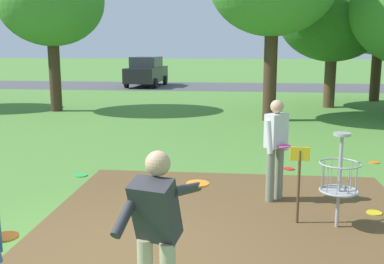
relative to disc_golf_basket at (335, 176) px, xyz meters
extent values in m
plane|color=#518438|center=(-2.99, -1.45, -0.75)|extent=(160.00, 160.00, 0.00)
cube|color=brown|center=(-1.48, 0.34, -0.75)|extent=(5.59, 4.54, 0.01)
cylinder|color=#9E9EA3|center=(0.06, -0.01, -0.08)|extent=(0.05, 0.05, 1.35)
cylinder|color=#9E9EA3|center=(0.06, -0.01, 0.62)|extent=(0.24, 0.24, 0.04)
torus|color=#9E9EA3|center=(0.06, -0.01, 0.20)|extent=(0.58, 0.58, 0.02)
torus|color=#9E9EA3|center=(0.06, -0.01, -0.20)|extent=(0.55, 0.55, 0.03)
cylinder|color=#9E9EA3|center=(0.06, -0.01, -0.22)|extent=(0.48, 0.48, 0.02)
cylinder|color=gray|center=(0.30, -0.01, 0.00)|extent=(0.01, 0.01, 0.40)
cylinder|color=gray|center=(0.25, 0.13, 0.00)|extent=(0.01, 0.01, 0.40)
cylinder|color=gray|center=(0.13, 0.22, 0.00)|extent=(0.01, 0.01, 0.40)
cylinder|color=gray|center=(-0.01, 0.22, 0.00)|extent=(0.01, 0.01, 0.40)
cylinder|color=gray|center=(-0.13, 0.13, 0.00)|extent=(0.01, 0.01, 0.40)
cylinder|color=gray|center=(-0.18, -0.01, 0.00)|extent=(0.01, 0.01, 0.40)
cylinder|color=gray|center=(-0.13, -0.15, 0.00)|extent=(0.01, 0.01, 0.40)
cylinder|color=gray|center=(-0.01, -0.24, 0.00)|extent=(0.01, 0.01, 0.40)
cylinder|color=gray|center=(0.13, -0.24, 0.00)|extent=(0.01, 0.01, 0.40)
cylinder|color=gray|center=(0.25, -0.15, 0.00)|extent=(0.01, 0.01, 0.40)
cylinder|color=#4C3823|center=(-0.49, 0.09, -0.20)|extent=(0.04, 0.04, 1.10)
cube|color=gold|center=(-0.49, 0.09, 0.30)|extent=(0.28, 0.03, 0.20)
cylinder|color=slate|center=(-0.68, 1.15, -0.29)|extent=(0.14, 0.14, 0.92)
cylinder|color=slate|center=(-0.84, 1.00, -0.29)|extent=(0.14, 0.14, 0.92)
cube|color=silver|center=(-0.76, 1.08, 0.45)|extent=(0.41, 0.41, 0.56)
sphere|color=tan|center=(-0.76, 1.08, 0.85)|extent=(0.22, 0.22, 0.22)
cylinder|color=silver|center=(-0.61, 1.20, 0.36)|extent=(0.18, 0.18, 0.55)
cylinder|color=silver|center=(-0.88, 0.93, 0.36)|extent=(0.18, 0.18, 0.55)
cylinder|color=#E53D99|center=(-0.63, 0.95, 0.22)|extent=(0.22, 0.22, 0.02)
cylinder|color=orange|center=(-3.35, -2.91, 0.22)|extent=(0.22, 0.22, 0.02)
cube|color=#2D2D33|center=(-2.07, -2.75, 0.45)|extent=(0.45, 0.47, 0.60)
sphere|color=tan|center=(-2.05, -2.69, 0.85)|extent=(0.22, 0.22, 0.22)
cylinder|color=#2D2D33|center=(-1.83, -2.51, 0.56)|extent=(0.25, 0.59, 0.21)
cylinder|color=orange|center=(-1.75, -2.24, 0.53)|extent=(0.22, 0.22, 0.02)
cylinder|color=#2D2D33|center=(-2.27, -2.88, 0.49)|extent=(0.22, 0.48, 0.37)
cylinder|color=orange|center=(1.64, 3.81, -0.74)|extent=(0.22, 0.22, 0.02)
cylinder|color=green|center=(-4.51, 2.13, -0.74)|extent=(0.25, 0.25, 0.02)
cylinder|color=gold|center=(0.76, 0.61, -0.74)|extent=(0.23, 0.23, 0.02)
cylinder|color=red|center=(-0.30, 3.07, -0.74)|extent=(0.23, 0.23, 0.02)
cylinder|color=#422D1E|center=(-0.35, 9.40, 0.78)|extent=(0.45, 0.45, 3.06)
cylinder|color=#422D1E|center=(-8.58, 10.85, 0.61)|extent=(0.44, 0.44, 2.72)
ellipsoid|color=#428433|center=(-8.58, 10.85, 3.48)|extent=(4.04, 4.04, 3.43)
cylinder|color=#422D1E|center=(4.87, 15.54, 0.41)|extent=(0.45, 0.45, 2.34)
ellipsoid|color=#4C8E3D|center=(4.87, 15.54, 3.20)|extent=(4.31, 4.31, 3.66)
cylinder|color=#4C3823|center=(2.35, 13.09, 0.31)|extent=(0.46, 0.46, 2.12)
ellipsoid|color=#2D6623|center=(2.35, 13.09, 3.06)|extent=(4.52, 4.52, 3.84)
cube|color=#4C4C51|center=(-2.99, 22.14, -0.75)|extent=(36.00, 6.00, 0.01)
cube|color=black|center=(-7.21, 21.86, 0.00)|extent=(2.06, 4.31, 0.90)
cube|color=#2D333D|center=(-7.21, 21.86, 0.77)|extent=(1.72, 2.28, 0.64)
cylinder|color=black|center=(-8.02, 23.22, -0.45)|extent=(0.22, 0.61, 0.60)
cylinder|color=black|center=(-6.23, 23.10, -0.45)|extent=(0.22, 0.61, 0.60)
cylinder|color=black|center=(-8.19, 20.62, -0.45)|extent=(0.22, 0.61, 0.60)
cylinder|color=black|center=(-6.39, 20.51, -0.45)|extent=(0.22, 0.61, 0.60)
camera|label=1|loc=(-1.37, -6.40, 1.84)|focal=42.64mm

